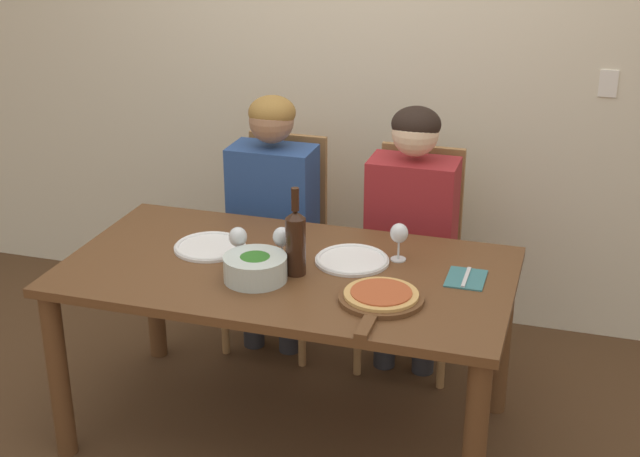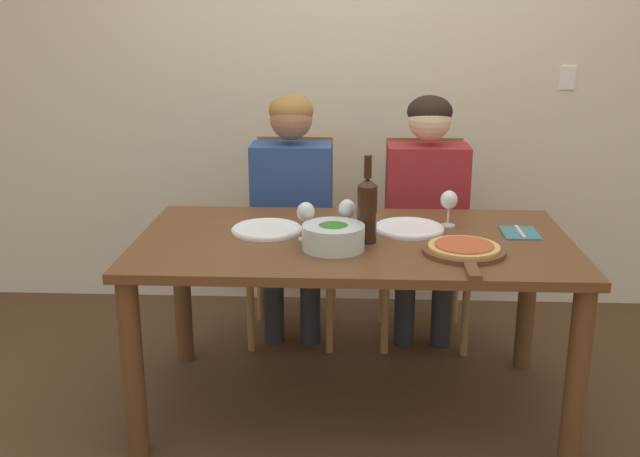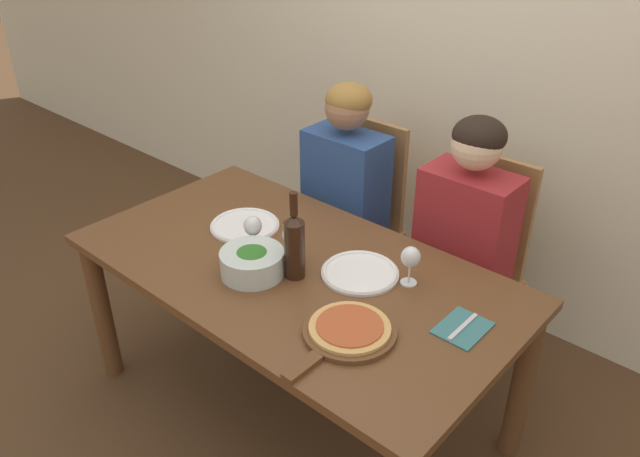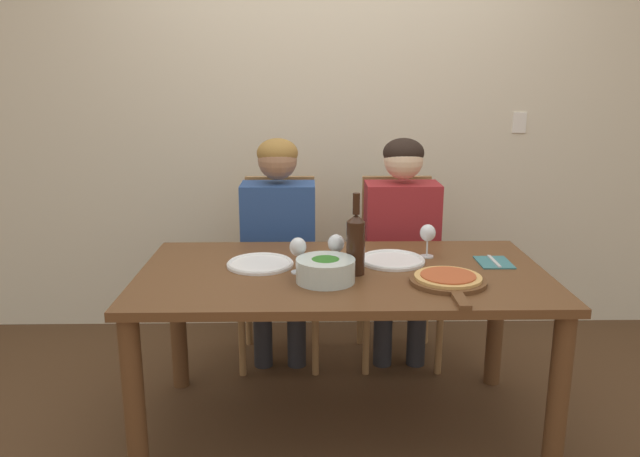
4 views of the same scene
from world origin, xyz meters
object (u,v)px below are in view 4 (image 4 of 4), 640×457
Objects in this scene: wine_bottle at (356,242)px; fork_on_napkin at (494,262)px; dinner_plate_left at (260,263)px; person_man at (402,232)px; dinner_plate_right at (392,260)px; wine_glass_centre at (336,245)px; pizza_on_board at (448,280)px; wine_glass_right at (428,235)px; chair_right at (397,264)px; chair_left at (280,265)px; person_woman at (278,232)px; broccoli_bowl at (326,270)px; wine_glass_left at (298,249)px.

wine_bottle is 1.88× the size of fork_on_napkin.
wine_bottle is at bearing -167.44° from fork_on_napkin.
fork_on_napkin is at bearing 0.99° from dinner_plate_left.
person_man is 4.25× the size of dinner_plate_right.
wine_glass_centre is at bearing -158.98° from dinner_plate_right.
person_man is 0.83m from pizza_on_board.
wine_glass_right is 1.00× the size of wine_glass_centre.
person_man is at bearing 39.74° from dinner_plate_left.
dinner_plate_left is at bearing 161.64° from pizza_on_board.
person_man is 3.58× the size of wine_bottle.
chair_right is 0.25m from person_man.
wine_glass_centre is (0.27, -0.75, 0.32)m from chair_left.
chair_right is (0.64, 0.00, 0.00)m from chair_left.
chair_left is 6.52× the size of wine_glass_right.
chair_right is at bearing 79.51° from dinner_plate_right.
dinner_plate_left is at bearing -95.13° from person_woman.
wine_bottle is at bearing -136.95° from dinner_plate_right.
fork_on_napkin is (0.74, 0.23, -0.04)m from broccoli_bowl.
dinner_plate_right is 1.89× the size of wine_glass_right.
dinner_plate_left is at bearing 142.26° from broccoli_bowl.
person_woman reaches higher than broccoli_bowl.
chair_left is at bearing 109.91° from wine_glass_centre.
dinner_plate_right is (0.57, 0.04, 0.00)m from dinner_plate_left.
wine_bottle is (-0.29, -0.70, 0.14)m from person_man.
person_man reaches higher than pizza_on_board.
dinner_plate_left is 0.22m from wine_glass_left.
broccoli_bowl reaches higher than dinner_plate_left.
wine_glass_centre is (0.27, -0.63, 0.11)m from person_woman.
chair_right is 5.47× the size of fork_on_napkin.
wine_bottle is at bearing -63.43° from person_woman.
wine_glass_centre is at bearing -174.12° from fork_on_napkin.
dinner_plate_left is 1.89× the size of wine_glass_left.
wine_glass_left is (0.11, -0.80, 0.32)m from chair_left.
dinner_plate_left and dinner_plate_right have the same top height.
dinner_plate_right is 0.44m from fork_on_napkin.
chair_right is at bearing 56.43° from wine_glass_left.
chair_right is 4.19× the size of broccoli_bowl.
dinner_plate_left is at bearing -94.26° from chair_left.
dinner_plate_left is (-0.05, -0.70, 0.23)m from chair_left.
pizza_on_board is (0.76, -0.25, 0.01)m from dinner_plate_left.
wine_glass_left reaches higher than broccoli_bowl.
broccoli_bowl is at bearing -139.50° from dinner_plate_right.
dinner_plate_right is at bearing 176.79° from fork_on_napkin.
person_woman is 0.70m from wine_glass_centre.
chair_left is 1.20m from fork_on_napkin.
wine_glass_right reaches higher than pizza_on_board.
wine_glass_right is at bearing -34.04° from person_woman.
wine_glass_right reaches higher than fork_on_napkin.
broccoli_bowl is 0.35m from dinner_plate_left.
person_woman is 4.25× the size of dinner_plate_left.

